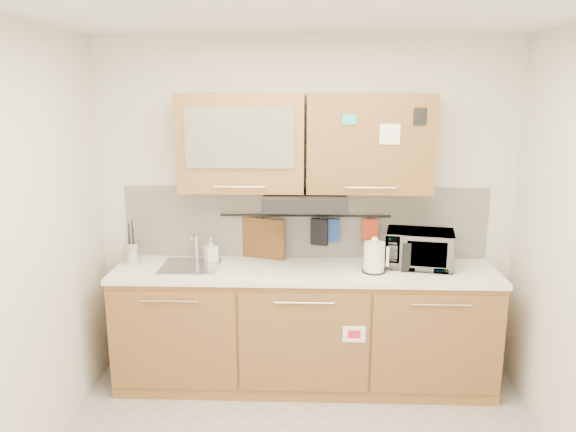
{
  "coord_description": "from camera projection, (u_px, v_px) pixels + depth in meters",
  "views": [
    {
      "loc": [
        0.02,
        -2.75,
        2.23
      ],
      "look_at": [
        -0.12,
        1.05,
        1.35
      ],
      "focal_mm": 35.0,
      "sensor_mm": 36.0,
      "label": 1
    }
  ],
  "objects": [
    {
      "name": "sink",
      "position": [
        191.0,
        266.0,
        4.18
      ],
      "size": [
        0.42,
        0.4,
        0.26
      ],
      "color": "silver",
      "rests_on": "countertop"
    },
    {
      "name": "pot_holder",
      "position": [
        370.0,
        229.0,
        4.3
      ],
      "size": [
        0.13,
        0.02,
        0.16
      ],
      "primitive_type": "cube",
      "rotation": [
        0.0,
        0.0,
        0.03
      ],
      "color": "#B23317",
      "rests_on": "utensil_rail"
    },
    {
      "name": "soap_bottle",
      "position": [
        211.0,
        250.0,
        4.28
      ],
      "size": [
        0.12,
        0.12,
        0.19
      ],
      "primitive_type": "imported",
      "rotation": [
        0.0,
        0.0,
        0.54
      ],
      "color": "#999999",
      "rests_on": "countertop"
    },
    {
      "name": "utensil_rail",
      "position": [
        305.0,
        216.0,
        4.31
      ],
      "size": [
        1.3,
        0.02,
        0.02
      ],
      "primitive_type": "cylinder",
      "rotation": [
        0.0,
        1.57,
        0.0
      ],
      "color": "black",
      "rests_on": "backsplash"
    },
    {
      "name": "kettle",
      "position": [
        374.0,
        258.0,
        4.03
      ],
      "size": [
        0.19,
        0.17,
        0.27
      ],
      "rotation": [
        0.0,
        0.0,
        -0.1
      ],
      "color": "white",
      "rests_on": "countertop"
    },
    {
      "name": "base_cabinet",
      "position": [
        304.0,
        333.0,
        4.25
      ],
      "size": [
        2.8,
        0.64,
        0.88
      ],
      "color": "olive",
      "rests_on": "floor"
    },
    {
      "name": "countertop",
      "position": [
        305.0,
        271.0,
        4.14
      ],
      "size": [
        2.82,
        0.62,
        0.04
      ],
      "primitive_type": "cube",
      "color": "white",
      "rests_on": "base_cabinet"
    },
    {
      "name": "oven_mitt",
      "position": [
        333.0,
        230.0,
        4.31
      ],
      "size": [
        0.11,
        0.04,
        0.18
      ],
      "primitive_type": "cube",
      "rotation": [
        0.0,
        0.0,
        -0.15
      ],
      "color": "#214099",
      "rests_on": "utensil_rail"
    },
    {
      "name": "dark_pouch",
      "position": [
        319.0,
        232.0,
        4.32
      ],
      "size": [
        0.14,
        0.08,
        0.21
      ],
      "primitive_type": "cube",
      "rotation": [
        0.0,
        0.0,
        -0.37
      ],
      "color": "black",
      "rests_on": "utensil_rail"
    },
    {
      "name": "utensil_crock",
      "position": [
        133.0,
        252.0,
        4.24
      ],
      "size": [
        0.17,
        0.17,
        0.33
      ],
      "rotation": [
        0.0,
        0.0,
        0.33
      ],
      "color": "#BBBBC0",
      "rests_on": "countertop"
    },
    {
      "name": "upper_cabinets",
      "position": [
        305.0,
        143.0,
        4.06
      ],
      "size": [
        1.82,
        0.37,
        0.7
      ],
      "color": "olive",
      "rests_on": "wall_back"
    },
    {
      "name": "range_hood",
      "position": [
        305.0,
        201.0,
        4.08
      ],
      "size": [
        0.6,
        0.46,
        0.1
      ],
      "primitive_type": "cube",
      "color": "black",
      "rests_on": "upper_cabinets"
    },
    {
      "name": "toaster",
      "position": [
        418.0,
        254.0,
        4.12
      ],
      "size": [
        0.31,
        0.22,
        0.22
      ],
      "rotation": [
        0.0,
        0.0,
        0.18
      ],
      "color": "black",
      "rests_on": "countertop"
    },
    {
      "name": "microwave",
      "position": [
        419.0,
        249.0,
        4.16
      ],
      "size": [
        0.54,
        0.41,
        0.27
      ],
      "primitive_type": "imported",
      "rotation": [
        0.0,
        0.0,
        -0.19
      ],
      "color": "#999999",
      "rests_on": "countertop"
    },
    {
      "name": "backsplash",
      "position": [
        305.0,
        222.0,
        4.36
      ],
      "size": [
        2.8,
        0.02,
        0.56
      ],
      "primitive_type": "cube",
      "color": "silver",
      "rests_on": "countertop"
    },
    {
      "name": "wall_back",
      "position": [
        305.0,
        209.0,
        4.35
      ],
      "size": [
        3.2,
        0.0,
        3.2
      ],
      "primitive_type": "plane",
      "rotation": [
        1.57,
        0.0,
        0.0
      ],
      "color": "silver",
      "rests_on": "ground"
    },
    {
      "name": "cutting_board",
      "position": [
        263.0,
        245.0,
        4.36
      ],
      "size": [
        0.34,
        0.13,
        0.43
      ],
      "primitive_type": "cube",
      "rotation": [
        0.0,
        0.0,
        -0.32
      ],
      "color": "brown",
      "rests_on": "utensil_rail"
    },
    {
      "name": "ceiling",
      "position": [
        305.0,
        4.0,
        2.6
      ],
      "size": [
        3.2,
        3.2,
        0.0
      ],
      "primitive_type": "plane",
      "rotation": [
        3.14,
        0.0,
        0.0
      ],
      "color": "white",
      "rests_on": "wall_back"
    }
  ]
}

